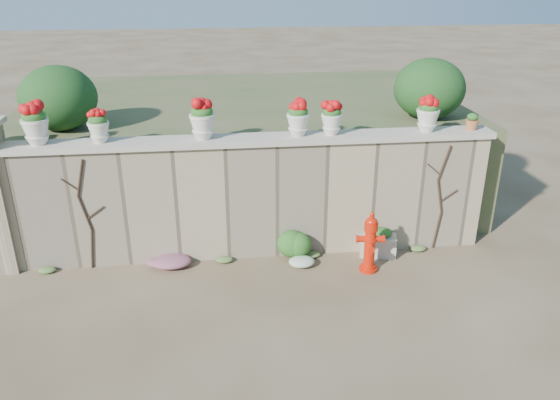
{
  "coord_description": "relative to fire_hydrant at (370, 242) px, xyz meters",
  "views": [
    {
      "loc": [
        -0.53,
        -6.65,
        4.62
      ],
      "look_at": [
        0.43,
        1.4,
        1.15
      ],
      "focal_mm": 35.0,
      "sensor_mm": 36.0,
      "label": 1
    }
  ],
  "objects": [
    {
      "name": "ground",
      "position": [
        -1.85,
        -0.95,
        -0.53
      ],
      "size": [
        80.0,
        80.0,
        0.0
      ],
      "primitive_type": "plane",
      "color": "brown",
      "rests_on": "ground"
    },
    {
      "name": "urn_pot_3",
      "position": [
        -1.08,
        0.85,
        1.86
      ],
      "size": [
        0.37,
        0.37,
        0.57
      ],
      "color": "beige",
      "rests_on": "wall_cap"
    },
    {
      "name": "green_shrub",
      "position": [
        -1.17,
        0.47,
        -0.21
      ],
      "size": [
        0.67,
        0.61,
        0.64
      ],
      "primitive_type": "ellipsoid",
      "color": "#1E5119",
      "rests_on": "ground"
    },
    {
      "name": "urn_pot_0",
      "position": [
        -5.12,
        0.85,
        1.89
      ],
      "size": [
        0.41,
        0.41,
        0.64
      ],
      "color": "beige",
      "rests_on": "wall_cap"
    },
    {
      "name": "stone_wall",
      "position": [
        -1.85,
        0.85,
        0.47
      ],
      "size": [
        8.0,
        0.4,
        2.0
      ],
      "primitive_type": "cube",
      "color": "#9A8867",
      "rests_on": "ground"
    },
    {
      "name": "urn_pot_5",
      "position": [
        1.09,
        0.85,
        1.87
      ],
      "size": [
        0.38,
        0.38,
        0.59
      ],
      "color": "beige",
      "rests_on": "wall_cap"
    },
    {
      "name": "fire_hydrant",
      "position": [
        0.0,
        0.0,
        0.0
      ],
      "size": [
        0.45,
        0.32,
        1.04
      ],
      "rotation": [
        0.0,
        0.0,
        -0.13
      ],
      "color": "red",
      "rests_on": "ground"
    },
    {
      "name": "terracotta_pot",
      "position": [
        1.87,
        0.85,
        1.7
      ],
      "size": [
        0.23,
        0.23,
        0.27
      ],
      "color": "#B26136",
      "rests_on": "wall_cap"
    },
    {
      "name": "back_shrub_right",
      "position": [
        1.55,
        2.05,
        2.02
      ],
      "size": [
        1.3,
        1.3,
        1.1
      ],
      "primitive_type": "ellipsoid",
      "color": "#143814",
      "rests_on": "raised_fill"
    },
    {
      "name": "planter_box",
      "position": [
        0.3,
        0.51,
        -0.29
      ],
      "size": [
        0.68,
        0.5,
        0.51
      ],
      "rotation": [
        0.0,
        0.0,
        -0.26
      ],
      "color": "#B9AF9C",
      "rests_on": "ground"
    },
    {
      "name": "magenta_clump",
      "position": [
        -3.33,
        0.48,
        -0.41
      ],
      "size": [
        0.87,
        0.58,
        0.23
      ],
      "primitive_type": "ellipsoid",
      "color": "#BF2687",
      "rests_on": "ground"
    },
    {
      "name": "vine_left",
      "position": [
        -4.52,
        0.63,
        0.47
      ],
      "size": [
        0.6,
        0.04,
        1.91
      ],
      "color": "black",
      "rests_on": "ground"
    },
    {
      "name": "vine_right",
      "position": [
        1.38,
        0.63,
        0.47
      ],
      "size": [
        0.6,
        0.04,
        1.91
      ],
      "color": "black",
      "rests_on": "ground"
    },
    {
      "name": "raised_fill",
      "position": [
        -1.85,
        4.05,
        0.47
      ],
      "size": [
        9.0,
        6.0,
        2.0
      ],
      "primitive_type": "cube",
      "color": "#384C23",
      "rests_on": "ground"
    },
    {
      "name": "urn_pot_1",
      "position": [
        -4.19,
        0.85,
        1.83
      ],
      "size": [
        0.33,
        0.33,
        0.52
      ],
      "color": "beige",
      "rests_on": "wall_cap"
    },
    {
      "name": "urn_pot_4",
      "position": [
        -0.53,
        0.85,
        1.84
      ],
      "size": [
        0.34,
        0.34,
        0.54
      ],
      "color": "beige",
      "rests_on": "wall_cap"
    },
    {
      "name": "back_shrub_left",
      "position": [
        -5.05,
        2.05,
        2.02
      ],
      "size": [
        1.3,
        1.3,
        1.1
      ],
      "primitive_type": "ellipsoid",
      "color": "#143814",
      "rests_on": "raised_fill"
    },
    {
      "name": "white_flowers",
      "position": [
        -1.15,
        0.22,
        -0.42
      ],
      "size": [
        0.57,
        0.45,
        0.2
      ],
      "primitive_type": "ellipsoid",
      "color": "white",
      "rests_on": "ground"
    },
    {
      "name": "urn_pot_2",
      "position": [
        -2.6,
        0.85,
        1.89
      ],
      "size": [
        0.41,
        0.41,
        0.64
      ],
      "color": "beige",
      "rests_on": "wall_cap"
    },
    {
      "name": "wall_cap",
      "position": [
        -1.85,
        0.85,
        1.52
      ],
      "size": [
        8.1,
        0.52,
        0.1
      ],
      "primitive_type": "cube",
      "color": "#B9AF9C",
      "rests_on": "stone_wall"
    }
  ]
}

